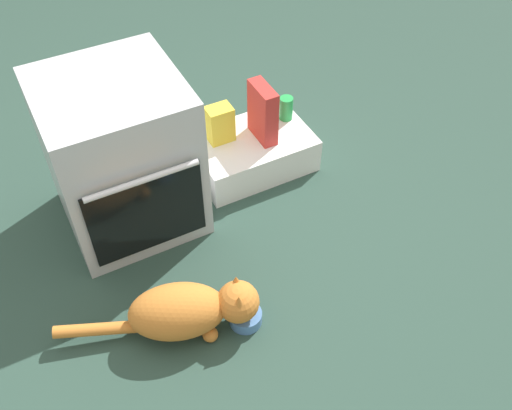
{
  "coord_description": "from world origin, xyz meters",
  "views": [
    {
      "loc": [
        -0.38,
        -1.38,
        1.97
      ],
      "look_at": [
        0.37,
        0.05,
        0.25
      ],
      "focal_mm": 40.59,
      "sensor_mm": 36.0,
      "label": 1
    }
  ],
  "objects_px": {
    "cat": "(188,310)",
    "snack_bag": "(220,124)",
    "cereal_box": "(263,113)",
    "soda_can": "(286,108)",
    "oven": "(121,156)",
    "food_bowl": "(246,316)",
    "pantry_cabinet": "(252,152)"
  },
  "relations": [
    {
      "from": "cat",
      "to": "cereal_box",
      "type": "relative_size",
      "value": 2.66
    },
    {
      "from": "oven",
      "to": "soda_can",
      "type": "height_order",
      "value": "oven"
    },
    {
      "from": "pantry_cabinet",
      "to": "food_bowl",
      "type": "relative_size",
      "value": 4.36
    },
    {
      "from": "oven",
      "to": "snack_bag",
      "type": "xyz_separation_m",
      "value": [
        0.5,
        0.1,
        -0.08
      ]
    },
    {
      "from": "pantry_cabinet",
      "to": "cat",
      "type": "relative_size",
      "value": 0.76
    },
    {
      "from": "food_bowl",
      "to": "cereal_box",
      "type": "xyz_separation_m",
      "value": [
        0.49,
        0.78,
        0.28
      ]
    },
    {
      "from": "cat",
      "to": "cereal_box",
      "type": "bearing_deg",
      "value": 65.1
    },
    {
      "from": "oven",
      "to": "cat",
      "type": "bearing_deg",
      "value": -90.63
    },
    {
      "from": "snack_bag",
      "to": "food_bowl",
      "type": "bearing_deg",
      "value": -109.49
    },
    {
      "from": "cat",
      "to": "pantry_cabinet",
      "type": "bearing_deg",
      "value": 67.82
    },
    {
      "from": "cat",
      "to": "cereal_box",
      "type": "xyz_separation_m",
      "value": [
        0.69,
        0.7,
        0.19
      ]
    },
    {
      "from": "cat",
      "to": "snack_bag",
      "type": "xyz_separation_m",
      "value": [
        0.5,
        0.78,
        0.14
      ]
    },
    {
      "from": "snack_bag",
      "to": "cereal_box",
      "type": "bearing_deg",
      "value": -21.81
    },
    {
      "from": "oven",
      "to": "cat",
      "type": "xyz_separation_m",
      "value": [
        -0.01,
        -0.68,
        -0.23
      ]
    },
    {
      "from": "food_bowl",
      "to": "cat",
      "type": "xyz_separation_m",
      "value": [
        -0.2,
        0.07,
        0.09
      ]
    },
    {
      "from": "cereal_box",
      "to": "soda_can",
      "type": "bearing_deg",
      "value": 22.27
    },
    {
      "from": "oven",
      "to": "pantry_cabinet",
      "type": "height_order",
      "value": "oven"
    },
    {
      "from": "cat",
      "to": "soda_can",
      "type": "height_order",
      "value": "soda_can"
    },
    {
      "from": "oven",
      "to": "snack_bag",
      "type": "bearing_deg",
      "value": 11.16
    },
    {
      "from": "cereal_box",
      "to": "snack_bag",
      "type": "bearing_deg",
      "value": 158.19
    },
    {
      "from": "oven",
      "to": "soda_can",
      "type": "bearing_deg",
      "value": 6.14
    },
    {
      "from": "cat",
      "to": "snack_bag",
      "type": "bearing_deg",
      "value": 76.64
    },
    {
      "from": "food_bowl",
      "to": "soda_can",
      "type": "bearing_deg",
      "value": 52.23
    },
    {
      "from": "cat",
      "to": "soda_can",
      "type": "xyz_separation_m",
      "value": [
        0.86,
        0.77,
        0.11
      ]
    },
    {
      "from": "snack_bag",
      "to": "soda_can",
      "type": "distance_m",
      "value": 0.35
    },
    {
      "from": "cereal_box",
      "to": "soda_can",
      "type": "distance_m",
      "value": 0.2
    },
    {
      "from": "cat",
      "to": "snack_bag",
      "type": "distance_m",
      "value": 0.94
    },
    {
      "from": "oven",
      "to": "food_bowl",
      "type": "bearing_deg",
      "value": -75.42
    },
    {
      "from": "soda_can",
      "to": "cereal_box",
      "type": "bearing_deg",
      "value": -157.73
    },
    {
      "from": "cereal_box",
      "to": "oven",
      "type": "bearing_deg",
      "value": -178.04
    },
    {
      "from": "food_bowl",
      "to": "snack_bag",
      "type": "relative_size",
      "value": 0.72
    },
    {
      "from": "cat",
      "to": "snack_bag",
      "type": "relative_size",
      "value": 4.14
    }
  ]
}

